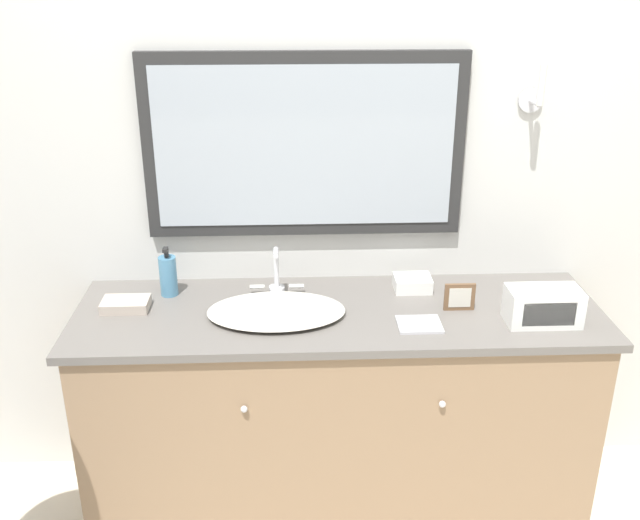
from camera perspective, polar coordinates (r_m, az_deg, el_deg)
wall_back at (r=2.76m, az=1.06°, el=6.51°), size 8.00×0.18×2.55m
vanity_counter at (r=2.83m, az=1.41°, el=-11.97°), size 1.92×0.61×0.88m
sink_basin at (r=2.57m, az=-3.52°, el=-3.98°), size 0.50×0.37×0.19m
soap_bottle at (r=2.75m, az=-12.05°, el=-1.21°), size 0.07×0.07×0.20m
appliance_box at (r=2.61m, az=17.43°, el=-3.55°), size 0.25×0.13×0.13m
picture_frame at (r=2.63m, az=11.10°, el=-2.92°), size 0.11×0.01×0.10m
hand_towel_near_sink at (r=2.70m, az=-15.28°, el=-3.45°), size 0.17×0.11×0.04m
hand_towel_far_corner at (r=2.77m, az=7.41°, el=-1.85°), size 0.14×0.11×0.05m
metal_tray at (r=2.52m, az=7.95°, el=-5.13°), size 0.15×0.13×0.01m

